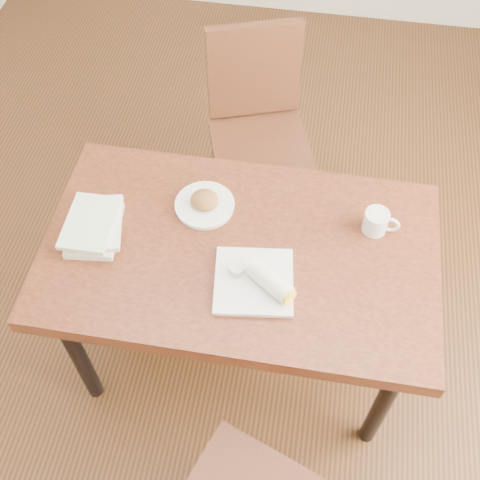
% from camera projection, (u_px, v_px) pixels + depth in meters
% --- Properties ---
extents(ground, '(4.00, 5.00, 0.01)m').
position_uv_depth(ground, '(240.00, 348.00, 2.60)').
color(ground, '#472814').
rests_on(ground, ground).
extents(room_walls, '(4.02, 5.02, 2.80)m').
position_uv_depth(room_walls, '(240.00, 11.00, 1.27)').
color(room_walls, beige).
rests_on(room_walls, ground).
extents(table, '(1.31, 0.77, 0.75)m').
position_uv_depth(table, '(240.00, 263.00, 2.05)').
color(table, maroon).
rests_on(table, ground).
extents(chair_far, '(0.53, 0.53, 0.95)m').
position_uv_depth(chair_far, '(258.00, 120.00, 2.63)').
color(chair_far, '#4E2416').
rests_on(chair_far, ground).
extents(plate_scone, '(0.21, 0.21, 0.07)m').
position_uv_depth(plate_scone, '(205.00, 203.00, 2.07)').
color(plate_scone, white).
rests_on(plate_scone, table).
extents(coffee_mug, '(0.12, 0.08, 0.08)m').
position_uv_depth(coffee_mug, '(377.00, 221.00, 2.00)').
color(coffee_mug, white).
rests_on(coffee_mug, table).
extents(plate_burrito, '(0.28, 0.28, 0.08)m').
position_uv_depth(plate_burrito, '(259.00, 281.00, 1.88)').
color(plate_burrito, white).
rests_on(plate_burrito, table).
extents(book_stack, '(0.21, 0.26, 0.06)m').
position_uv_depth(book_stack, '(94.00, 226.00, 2.00)').
color(book_stack, white).
rests_on(book_stack, table).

